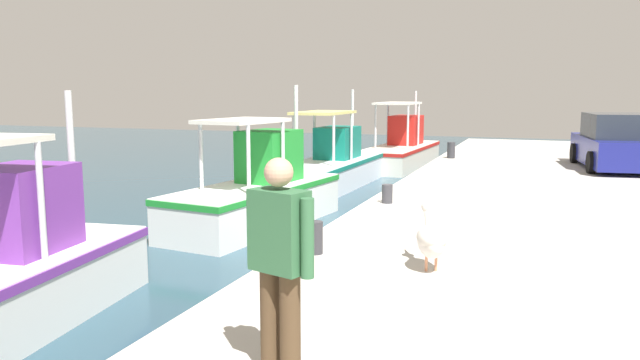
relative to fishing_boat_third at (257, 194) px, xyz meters
The scene contains 9 objects.
fishing_boat_third is the anchor object (origin of this frame).
fishing_boat_fourth 5.81m from the fishing_boat_third, ahead, with size 5.96×1.95×3.04m.
fishing_boat_fifth 11.74m from the fishing_boat_third, ahead, with size 6.10×2.10×2.99m.
pelican 6.73m from the fishing_boat_third, 135.60° to the right, with size 0.96×0.55×0.82m.
fisherman_standing 9.09m from the fishing_boat_third, 152.92° to the right, with size 0.36×0.61×1.71m.
parked_car 10.51m from the fishing_boat_third, 48.50° to the right, with size 4.28×2.26×1.57m.
mooring_bollard_second 5.52m from the fishing_boat_third, 145.86° to the right, with size 0.21×0.21×0.45m, color #333338.
mooring_bollard_third 3.15m from the fishing_boat_third, 99.77° to the right, with size 0.22×0.22×0.37m, color #333338.
mooring_bollard_fourth 8.72m from the fishing_boat_third, 20.79° to the right, with size 0.26×0.26×0.53m, color #333338.
Camera 1 is at (-11.05, -3.30, 2.99)m, focal length 34.39 mm.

